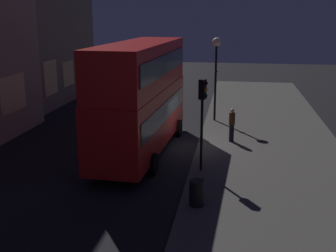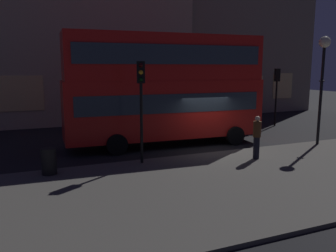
# 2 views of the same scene
# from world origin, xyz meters

# --- Properties ---
(ground_plane) EXTENTS (80.00, 80.00, 0.00)m
(ground_plane) POSITION_xyz_m (0.00, 0.00, 0.00)
(ground_plane) COLOR black
(sidewalk_slab) EXTENTS (44.00, 7.53, 0.12)m
(sidewalk_slab) POSITION_xyz_m (0.00, -4.33, 0.06)
(sidewalk_slab) COLOR #4C4944
(sidewalk_slab) RESTS_ON ground
(double_decker_bus) EXTENTS (10.17, 3.15, 5.53)m
(double_decker_bus) POSITION_xyz_m (-1.62, 2.13, 3.07)
(double_decker_bus) COLOR red
(double_decker_bus) RESTS_ON ground
(traffic_light_near_kerb) EXTENTS (0.38, 0.40, 4.06)m
(traffic_light_near_kerb) POSITION_xyz_m (-3.92, -1.07, 3.04)
(traffic_light_near_kerb) COLOR black
(traffic_light_near_kerb) RESTS_ON sidewalk_slab
(traffic_light_far_side) EXTENTS (0.38, 0.39, 3.87)m
(traffic_light_far_side) POSITION_xyz_m (7.56, 4.73, 2.79)
(traffic_light_far_side) COLOR black
(traffic_light_far_side) RESTS_ON ground
(street_lamp) EXTENTS (0.55, 0.55, 5.30)m
(street_lamp) POSITION_xyz_m (5.37, -1.16, 4.18)
(street_lamp) COLOR black
(street_lamp) RESTS_ON sidewalk_slab
(pedestrian) EXTENTS (0.33, 0.33, 1.83)m
(pedestrian) POSITION_xyz_m (0.75, -2.32, 1.07)
(pedestrian) COLOR black
(pedestrian) RESTS_ON sidewalk_slab
(litter_bin) EXTENTS (0.54, 0.54, 0.95)m
(litter_bin) POSITION_xyz_m (-7.49, -1.20, 0.60)
(litter_bin) COLOR black
(litter_bin) RESTS_ON sidewalk_slab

